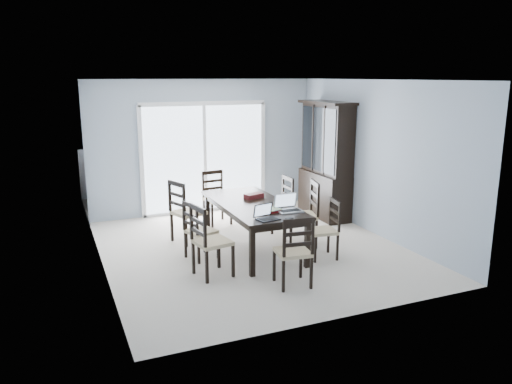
# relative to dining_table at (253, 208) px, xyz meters

# --- Properties ---
(floor) EXTENTS (5.00, 5.00, 0.00)m
(floor) POSITION_rel_dining_table_xyz_m (0.00, 0.00, -0.67)
(floor) COLOR silver
(floor) RESTS_ON ground
(ceiling) EXTENTS (5.00, 5.00, 0.00)m
(ceiling) POSITION_rel_dining_table_xyz_m (0.00, 0.00, 1.93)
(ceiling) COLOR white
(ceiling) RESTS_ON back_wall
(back_wall) EXTENTS (4.50, 0.02, 2.60)m
(back_wall) POSITION_rel_dining_table_xyz_m (0.00, 2.50, 0.63)
(back_wall) COLOR #99A7B6
(back_wall) RESTS_ON floor
(wall_left) EXTENTS (0.02, 5.00, 2.60)m
(wall_left) POSITION_rel_dining_table_xyz_m (-2.25, 0.00, 0.63)
(wall_left) COLOR #99A7B6
(wall_left) RESTS_ON floor
(wall_right) EXTENTS (0.02, 5.00, 2.60)m
(wall_right) POSITION_rel_dining_table_xyz_m (2.25, 0.00, 0.63)
(wall_right) COLOR #99A7B6
(wall_right) RESTS_ON floor
(balcony) EXTENTS (4.50, 2.00, 0.10)m
(balcony) POSITION_rel_dining_table_xyz_m (0.00, 3.50, -0.72)
(balcony) COLOR gray
(balcony) RESTS_ON ground
(railing) EXTENTS (4.50, 0.06, 1.10)m
(railing) POSITION_rel_dining_table_xyz_m (0.00, 4.50, -0.12)
(railing) COLOR #99999E
(railing) RESTS_ON balcony
(dining_table) EXTENTS (1.00, 2.20, 0.75)m
(dining_table) POSITION_rel_dining_table_xyz_m (0.00, 0.00, 0.00)
(dining_table) COLOR black
(dining_table) RESTS_ON floor
(china_hutch) EXTENTS (0.50, 1.38, 2.20)m
(china_hutch) POSITION_rel_dining_table_xyz_m (2.02, 1.25, 0.40)
(china_hutch) COLOR black
(china_hutch) RESTS_ON floor
(sliding_door) EXTENTS (2.52, 0.05, 2.18)m
(sliding_door) POSITION_rel_dining_table_xyz_m (0.00, 2.48, 0.41)
(sliding_door) COLOR silver
(sliding_door) RESTS_ON floor
(chair_left_near) EXTENTS (0.52, 0.51, 1.17)m
(chair_left_near) POSITION_rel_dining_table_xyz_m (-1.00, -0.78, -0.06)
(chair_left_near) COLOR black
(chair_left_near) RESTS_ON floor
(chair_left_mid) EXTENTS (0.49, 0.48, 1.02)m
(chair_left_mid) POSITION_rel_dining_table_xyz_m (-0.93, -0.09, -0.14)
(chair_left_mid) COLOR black
(chair_left_mid) RESTS_ON floor
(chair_left_far) EXTENTS (0.59, 0.58, 1.20)m
(chair_left_far) POSITION_rel_dining_table_xyz_m (-0.91, 0.73, -0.04)
(chair_left_far) COLOR black
(chair_left_far) RESTS_ON floor
(chair_right_near) EXTENTS (0.45, 0.44, 1.02)m
(chair_right_near) POSITION_rel_dining_table_xyz_m (0.90, -0.75, -0.13)
(chair_right_near) COLOR black
(chair_right_near) RESTS_ON floor
(chair_right_mid) EXTENTS (0.56, 0.55, 1.21)m
(chair_right_mid) POSITION_rel_dining_table_xyz_m (0.88, -0.14, -0.03)
(chair_right_mid) COLOR black
(chair_right_mid) RESTS_ON floor
(chair_right_far) EXTENTS (0.43, 0.41, 1.09)m
(chair_right_far) POSITION_rel_dining_table_xyz_m (0.88, 0.77, -0.10)
(chair_right_far) COLOR black
(chair_right_far) RESTS_ON floor
(chair_end_near) EXTENTS (0.46, 0.47, 1.10)m
(chair_end_near) POSITION_rel_dining_table_xyz_m (-0.06, -1.56, -0.09)
(chair_end_near) COLOR black
(chair_end_near) RESTS_ON floor
(chair_end_far) EXTENTS (0.46, 0.47, 1.11)m
(chair_end_far) POSITION_rel_dining_table_xyz_m (-0.07, 1.65, -0.09)
(chair_end_far) COLOR black
(chair_end_far) RESTS_ON floor
(laptop_dark) EXTENTS (0.33, 0.27, 0.21)m
(laptop_dark) POSITION_rel_dining_table_xyz_m (-0.15, -0.93, 0.13)
(laptop_dark) COLOR black
(laptop_dark) RESTS_ON dining_table
(laptop_silver) EXTENTS (0.36, 0.26, 0.25)m
(laptop_silver) POSITION_rel_dining_table_xyz_m (0.30, -0.66, 0.14)
(laptop_silver) COLOR #B9B9BB
(laptop_silver) RESTS_ON dining_table
(book_stack) EXTENTS (0.30, 0.26, 0.04)m
(book_stack) POSITION_rel_dining_table_xyz_m (0.04, -0.58, 0.10)
(book_stack) COLOR maroon
(book_stack) RESTS_ON dining_table
(cell_phone) EXTENTS (0.12, 0.07, 0.01)m
(cell_phone) POSITION_rel_dining_table_xyz_m (0.13, -1.00, 0.08)
(cell_phone) COLOR black
(cell_phone) RESTS_ON dining_table
(game_box) EXTENTS (0.33, 0.22, 0.08)m
(game_box) POSITION_rel_dining_table_xyz_m (0.13, 0.28, 0.11)
(game_box) COLOR #460E18
(game_box) RESTS_ON dining_table
(hot_tub) EXTENTS (2.25, 2.08, 1.02)m
(hot_tub) POSITION_rel_dining_table_xyz_m (-0.79, 3.64, -0.16)
(hot_tub) COLOR brown
(hot_tub) RESTS_ON balcony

